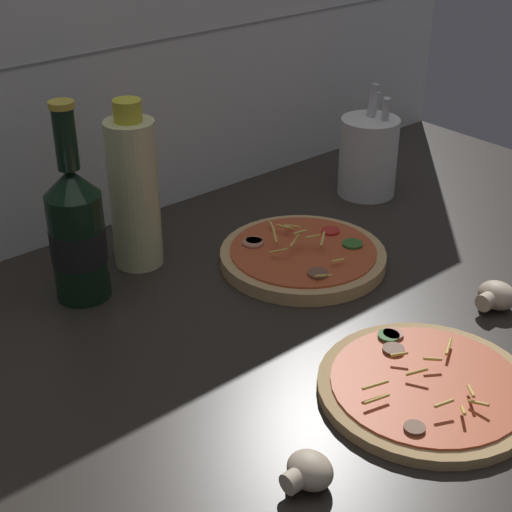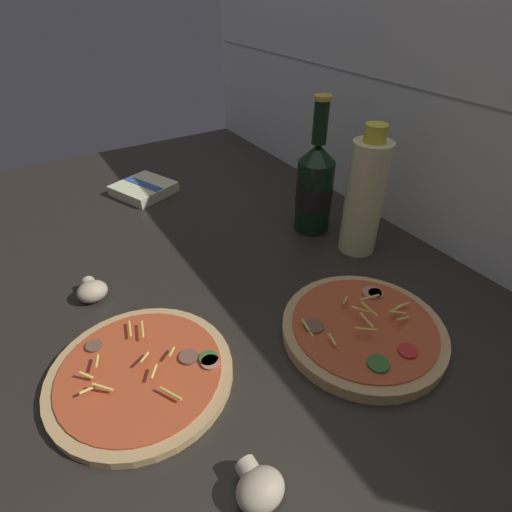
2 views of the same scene
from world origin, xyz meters
The scene contains 9 objects.
counter_slab centered at (0.00, 0.00, 1.25)cm, with size 160.00×90.00×2.50cm.
tile_backsplash centered at (0.00, 45.50, 30.00)cm, with size 160.00×1.13×60.00cm.
pizza_near centered at (7.30, -14.65, 3.29)cm, with size 24.58×24.58×3.28cm.
pizza_far centered at (17.25, 16.03, 3.61)cm, with size 24.10×24.10×5.34cm.
beer_bottle centered at (-11.41, 28.83, 12.13)cm, with size 7.40×7.40×27.09cm.
oil_bottle centered at (-0.69, 31.70, 13.71)cm, with size 7.01×7.01×24.39cm.
mushroom_left centered at (28.22, -9.20, 4.32)cm, with size 5.46×5.20×3.64cm.
mushroom_right centered at (-12.54, -16.21, 4.22)cm, with size 5.15×4.90×3.43cm.
utensil_crock centered at (42.73, 27.07, 9.38)cm, with size 9.84×9.84×18.87cm.
Camera 1 is at (-52.44, -55.46, 58.48)cm, focal length 55.00 mm.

